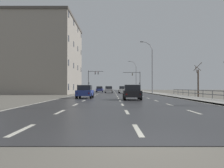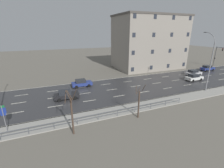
{
  "view_description": "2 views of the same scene",
  "coord_description": "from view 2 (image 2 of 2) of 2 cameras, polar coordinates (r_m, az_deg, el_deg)",
  "views": [
    {
      "loc": [
        -0.77,
        -5.39,
        1.31
      ],
      "look_at": [
        -0.59,
        69.66,
        2.34
      ],
      "focal_mm": 39.25,
      "sensor_mm": 36.0,
      "label": 1
    },
    {
      "loc": [
        27.09,
        18.05,
        11.02
      ],
      "look_at": [
        0.0,
        29.06,
        1.18
      ],
      "focal_mm": 25.29,
      "sensor_mm": 36.0,
      "label": 2
    }
  ],
  "objects": [
    {
      "name": "car_near_left",
      "position": [
        45.85,
        27.37,
        3.63
      ],
      "size": [
        1.86,
        4.11,
        1.57
      ],
      "rotation": [
        0.0,
        0.0,
        -0.01
      ],
      "color": "#B7B7BC",
      "rests_on": "ground"
    },
    {
      "name": "brick_building",
      "position": [
        51.12,
        13.2,
        14.5
      ],
      "size": [
        12.56,
        20.51,
        15.54
      ],
      "color": "gray",
      "rests_on": "ground"
    },
    {
      "name": "highway_sign",
      "position": [
        21.34,
        -34.58,
        -9.38
      ],
      "size": [
        0.09,
        0.68,
        3.41
      ],
      "color": "slate",
      "rests_on": "ground"
    },
    {
      "name": "car_far_left",
      "position": [
        53.89,
        31.21,
        4.98
      ],
      "size": [
        1.88,
        4.12,
        1.57
      ],
      "rotation": [
        0.0,
        0.0,
        -0.01
      ],
      "color": "navy",
      "rests_on": "ground"
    },
    {
      "name": "car_far_right",
      "position": [
        41.38,
        27.54,
        2.17
      ],
      "size": [
        1.91,
        4.14,
        1.57
      ],
      "rotation": [
        0.0,
        0.0,
        0.02
      ],
      "color": "silver",
      "rests_on": "ground"
    },
    {
      "name": "road_asphalt_strip",
      "position": [
        51.13,
        34.14,
        2.93
      ],
      "size": [
        14.0,
        120.0,
        0.03
      ],
      "color": "#303033",
      "rests_on": "ground"
    },
    {
      "name": "car_mid_centre",
      "position": [
        27.8,
        -16.24,
        -3.73
      ],
      "size": [
        1.89,
        4.13,
        1.57
      ],
      "rotation": [
        0.0,
        0.0,
        -0.02
      ],
      "color": "black",
      "rests_on": "ground"
    },
    {
      "name": "bare_tree_mid",
      "position": [
        20.99,
        9.68,
        -6.82
      ],
      "size": [
        1.27,
        1.33,
        4.82
      ],
      "color": "#423328",
      "rests_on": "ground"
    },
    {
      "name": "traffic_signal_left",
      "position": [
        61.04,
        34.16,
        9.19
      ],
      "size": [
        4.61,
        0.36,
        6.4
      ],
      "color": "#38383A",
      "rests_on": "ground"
    },
    {
      "name": "guardrail",
      "position": [
        20.43,
        -8.68,
        -11.94
      ],
      "size": [
        0.07,
        29.71,
        1.0
      ],
      "color": "#515459",
      "rests_on": "ground"
    },
    {
      "name": "ground_plane",
      "position": [
        41.88,
        24.78,
        1.51
      ],
      "size": [
        160.0,
        160.0,
        0.12
      ],
      "color": "#666056"
    },
    {
      "name": "street_lamp_midground",
      "position": [
        34.15,
        31.87,
        6.21
      ],
      "size": [
        2.6,
        0.24,
        10.89
      ],
      "color": "slate",
      "rests_on": "ground"
    },
    {
      "name": "car_near_right",
      "position": [
        33.24,
        -10.94,
        0.36
      ],
      "size": [
        1.88,
        4.12,
        1.57
      ],
      "rotation": [
        0.0,
        0.0,
        -0.01
      ],
      "color": "navy",
      "rests_on": "ground"
    },
    {
      "name": "bare_tree_near",
      "position": [
        17.84,
        -14.3,
        -10.36
      ],
      "size": [
        1.11,
        1.34,
        5.41
      ],
      "color": "#423328",
      "rests_on": "ground"
    }
  ]
}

